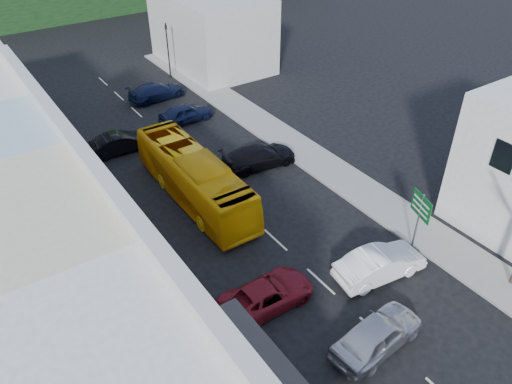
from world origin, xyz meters
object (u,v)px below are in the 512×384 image
Objects in this scene: bus at (194,178)px; car_red at (267,294)px; traffic_signal at (168,51)px; direction_sign at (417,223)px; pedestrian_left at (149,294)px; car_white at (380,266)px; car_silver at (377,336)px.

bus is 10.02m from car_red.
bus is at bearing 62.99° from traffic_signal.
direction_sign is at bearing -97.74° from car_red.
direction_sign reaches higher than pedestrian_left.
bus is 3.09× the size of direction_sign.
car_white is 11.79m from pedestrian_left.
car_silver is at bearing 74.00° from traffic_signal.
car_silver is 5.47m from car_red.
traffic_signal is (9.03, 28.97, 1.92)m from car_red.
traffic_signal is at bearing -17.32° from car_red.
car_silver is (1.20, -14.68, -0.85)m from bus.
bus is 9.31m from pedestrian_left.
car_white is 1.17× the size of direction_sign.
car_silver is 1.17× the size of direction_sign.
bus is 2.64× the size of car_silver.
pedestrian_left is at bearing 74.16° from car_white.
car_white is 0.96× the size of car_red.
bus is at bearing -8.13° from car_red.
car_white is (3.40, 3.14, 0.00)m from car_silver.
bus is 2.21× the size of traffic_signal.
traffic_signal is (6.42, 33.77, 1.92)m from car_silver.
traffic_signal is (13.85, 25.99, 1.62)m from pedestrian_left.
car_silver and car_white have the same top height.
car_white is (4.60, -11.54, -0.85)m from bus.
bus is at bearing 142.37° from direction_sign.
car_red is at bearing -97.72° from bus.
direction_sign is 0.72× the size of traffic_signal.
direction_sign is at bearing -55.03° from bus.
traffic_signal reaches higher than car_red.
car_red is 1.22× the size of direction_sign.
car_red is (-6.01, 1.66, 0.00)m from car_white.
direction_sign is at bearing -66.49° from car_silver.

